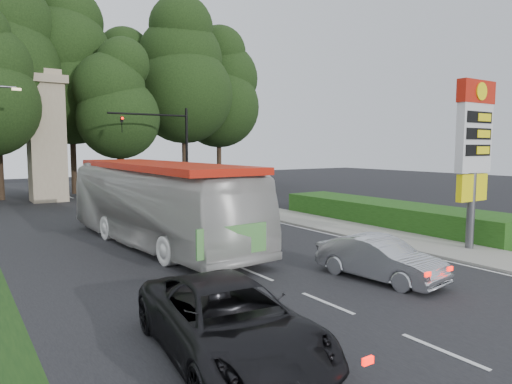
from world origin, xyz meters
TOP-DOWN VIEW (x-y plane):
  - ground at (0.00, 0.00)m, footprint 120.00×120.00m
  - road_surface at (0.00, 12.00)m, footprint 14.00×80.00m
  - sidewalk_right at (8.50, 12.00)m, footprint 3.00×80.00m
  - hedge at (11.50, 8.00)m, footprint 3.00×14.00m
  - gas_station_pylon at (9.20, 1.99)m, footprint 2.10×0.45m
  - traffic_signal_mast at (5.68, 24.00)m, footprint 6.10×0.35m
  - monument at (-2.00, 30.00)m, footprint 3.00×3.00m
  - tree_center_right at (1.00, 35.00)m, footprint 9.24×9.24m
  - tree_east_near at (6.00, 37.00)m, footprint 8.12×8.12m
  - tree_east_mid at (11.00, 33.00)m, footprint 9.52×9.52m
  - tree_far_east at (16.00, 35.00)m, footprint 8.68×8.68m
  - tree_monument_right at (3.50, 29.50)m, footprint 6.72×6.72m
  - transit_bus at (-0.97, 10.10)m, footprint 3.94×12.97m
  - sedan_silver at (2.95, 1.27)m, footprint 1.97×4.34m
  - suv_charcoal at (-3.81, -0.76)m, footprint 3.21×5.82m

SIDE VIEW (x-z plane):
  - ground at x=0.00m, z-range 0.00..0.00m
  - road_surface at x=0.00m, z-range 0.00..0.02m
  - sidewalk_right at x=8.50m, z-range 0.00..0.12m
  - hedge at x=11.50m, z-range 0.00..1.20m
  - sedan_silver at x=2.95m, z-range 0.00..1.38m
  - suv_charcoal at x=-3.81m, z-range 0.00..1.54m
  - transit_bus at x=-0.97m, z-range 0.00..3.56m
  - gas_station_pylon at x=9.20m, z-range 1.02..7.87m
  - traffic_signal_mast at x=5.68m, z-range 1.07..8.27m
  - monument at x=-2.00m, z-range 0.08..10.13m
  - tree_monument_right at x=3.50m, z-range 1.41..14.61m
  - tree_east_near at x=6.00m, z-range 1.71..17.66m
  - tree_far_east at x=16.00m, z-range 1.83..18.88m
  - tree_center_right at x=1.00m, z-range 1.94..20.09m
  - tree_east_mid at x=11.00m, z-range 2.00..20.70m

